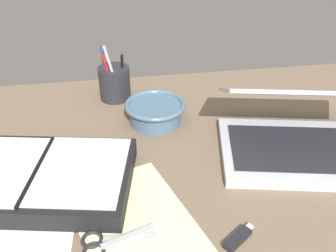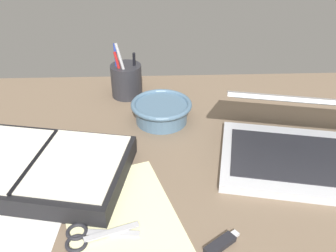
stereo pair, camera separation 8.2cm
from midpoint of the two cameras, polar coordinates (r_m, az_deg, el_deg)
The scene contains 9 objects.
desk_top at distance 79.82cm, azimuth 0.70°, elevation -8.49°, with size 140.00×100.00×2.00cm, color #75604C.
laptop at distance 87.89cm, azimuth 22.34°, elevation -2.00°, with size 39.47×36.33×18.39cm.
bowl at distance 95.83cm, azimuth 1.45°, elevation 2.30°, with size 15.62×15.62×5.49cm.
pen_cup at distance 107.76cm, azimuth -4.19°, elevation 6.93°, with size 8.75×8.75×16.66cm.
planner at distance 81.35cm, azimuth -16.58°, elevation -6.24°, with size 40.67×30.32×4.68cm.
scissors at distance 68.34cm, azimuth -8.99°, elevation -16.42°, with size 13.12×6.46×0.80cm.
paper_sheet_front at distance 70.88cm, azimuth -3.72°, elevation -13.98°, with size 19.68×28.73×0.16cm, color #F4EFB2.
paper_sheet_beside_planner at distance 70.68cm, azimuth -20.76°, elevation -16.95°, with size 17.08×24.72×0.16cm, color white.
usb_drive at distance 67.60cm, azimuth 11.73°, elevation -17.33°, with size 6.75×5.55×1.00cm.
Camera 2 is at (0.78, -60.34, 53.61)cm, focal length 40.00 mm.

